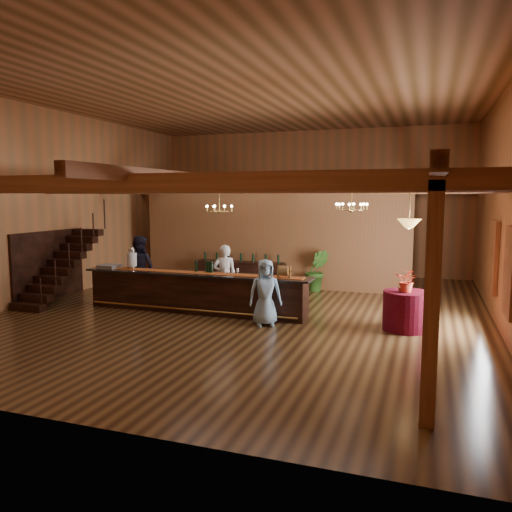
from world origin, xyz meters
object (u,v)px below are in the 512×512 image
(pendant_lamp, at_px, (409,223))
(raffle_drum, at_px, (284,271))
(chandelier_right, at_px, (351,206))
(backbar_shelf, at_px, (241,274))
(floor_plant, at_px, (317,270))
(staff_second, at_px, (140,269))
(tasting_bar, at_px, (195,292))
(guest, at_px, (265,293))
(chandelier_left, at_px, (219,208))
(round_table, at_px, (406,311))
(beverage_dispenser, at_px, (132,258))
(bartender, at_px, (225,277))

(pendant_lamp, bearing_deg, raffle_drum, -179.70)
(chandelier_right, relative_size, pendant_lamp, 0.89)
(chandelier_right, bearing_deg, backbar_shelf, 147.89)
(floor_plant, bearing_deg, staff_second, -144.18)
(backbar_shelf, bearing_deg, staff_second, -120.04)
(pendant_lamp, bearing_deg, floor_plant, 126.59)
(tasting_bar, xyz_separation_m, guest, (2.14, -0.70, 0.25))
(backbar_shelf, bearing_deg, raffle_drum, -55.63)
(chandelier_left, height_order, chandelier_right, same)
(round_table, relative_size, staff_second, 0.54)
(beverage_dispenser, bearing_deg, tasting_bar, -1.80)
(round_table, bearing_deg, beverage_dispenser, 179.16)
(round_table, relative_size, floor_plant, 0.77)
(chandelier_right, bearing_deg, chandelier_left, 174.50)
(raffle_drum, xyz_separation_m, pendant_lamp, (2.84, 0.01, 1.20))
(pendant_lamp, xyz_separation_m, staff_second, (-7.30, 0.69, -1.46))
(raffle_drum, height_order, pendant_lamp, pendant_lamp)
(round_table, relative_size, bartender, 0.59)
(chandelier_right, relative_size, staff_second, 0.42)
(chandelier_left, bearing_deg, staff_second, -152.80)
(beverage_dispenser, distance_m, chandelier_left, 2.83)
(chandelier_right, bearing_deg, tasting_bar, -160.85)
(tasting_bar, relative_size, bartender, 3.60)
(backbar_shelf, height_order, floor_plant, floor_plant)
(tasting_bar, bearing_deg, staff_second, 162.87)
(chandelier_right, distance_m, floor_plant, 3.55)
(tasting_bar, relative_size, round_table, 6.07)
(raffle_drum, relative_size, chandelier_left, 0.42)
(round_table, xyz_separation_m, chandelier_left, (-5.28, 1.73, 2.21))
(beverage_dispenser, height_order, backbar_shelf, beverage_dispenser)
(chandelier_left, distance_m, pendant_lamp, 5.56)
(staff_second, bearing_deg, floor_plant, -138.20)
(round_table, relative_size, guest, 0.66)
(round_table, bearing_deg, backbar_shelf, 144.68)
(raffle_drum, xyz_separation_m, chandelier_left, (-2.43, 1.74, 1.45))
(bartender, bearing_deg, floor_plant, -140.85)
(chandelier_left, xyz_separation_m, floor_plant, (2.40, 2.15, -1.99))
(backbar_shelf, height_order, guest, guest)
(beverage_dispenser, height_order, chandelier_left, chandelier_left)
(raffle_drum, bearing_deg, staff_second, 171.06)
(chandelier_right, bearing_deg, guest, -129.24)
(round_table, bearing_deg, raffle_drum, -179.70)
(chandelier_left, relative_size, staff_second, 0.42)
(bartender, xyz_separation_m, staff_second, (-2.61, 0.00, 0.08))
(backbar_shelf, relative_size, round_table, 2.93)
(staff_second, distance_m, guest, 4.40)
(bartender, distance_m, guest, 2.07)
(chandelier_left, relative_size, guest, 0.51)
(round_table, bearing_deg, tasting_bar, 179.51)
(chandelier_left, relative_size, pendant_lamp, 0.89)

